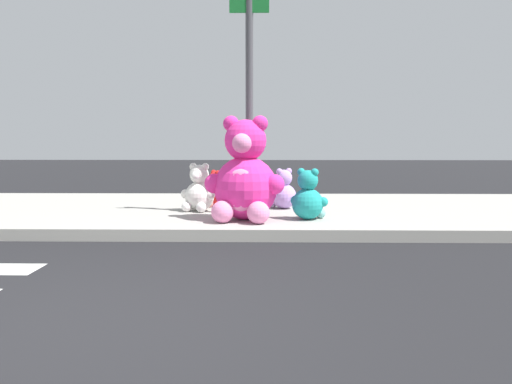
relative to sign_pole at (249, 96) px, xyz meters
The scene contains 8 objects.
ground_plane 4.87m from the sign_pole, 102.81° to the right, with size 60.00×60.00×0.00m, color black.
sidewalk 2.19m from the sign_pole, 141.29° to the left, with size 28.00×4.40×0.15m, color #9E9B93.
sign_pole is the anchor object (origin of this frame).
plush_pink_large 1.28m from the sign_pole, 94.11° to the right, with size 1.07×0.97×1.40m.
plush_lavender 1.66m from the sign_pole, 51.33° to the left, with size 0.44×0.46×0.64m.
plush_teal 1.71m from the sign_pole, 32.13° to the right, with size 0.50×0.50×0.70m.
plush_white 1.64m from the sign_pole, 157.51° to the left, with size 0.54×0.52×0.73m.
plush_red 1.83m from the sign_pole, 122.97° to the left, with size 0.43×0.41×0.59m.
Camera 1 is at (1.25, -3.35, 1.22)m, focal length 37.55 mm.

